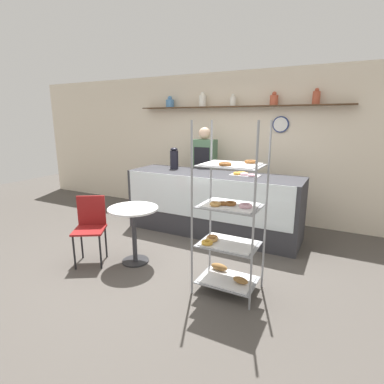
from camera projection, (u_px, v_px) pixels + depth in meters
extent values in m
plane|color=#4C4742|center=(179.00, 259.00, 4.08)|extent=(14.00, 14.00, 0.00)
cube|color=beige|center=(236.00, 147.00, 5.66)|extent=(10.00, 0.06, 2.70)
cube|color=#4C331E|center=(235.00, 107.00, 5.36)|extent=(3.90, 0.24, 0.02)
cylinder|color=#4C7FB2|center=(170.00, 104.00, 5.95)|extent=(0.16, 0.16, 0.15)
sphere|color=#4C7FB2|center=(170.00, 98.00, 5.93)|extent=(0.09, 0.09, 0.09)
cylinder|color=silver|center=(203.00, 101.00, 5.62)|extent=(0.14, 0.14, 0.21)
sphere|color=silver|center=(203.00, 94.00, 5.59)|extent=(0.08, 0.08, 0.08)
cylinder|color=silver|center=(233.00, 102.00, 5.36)|extent=(0.12, 0.12, 0.16)
sphere|color=silver|center=(233.00, 96.00, 5.33)|extent=(0.06, 0.06, 0.06)
cylinder|color=#B24C33|center=(274.00, 100.00, 5.03)|extent=(0.13, 0.13, 0.16)
sphere|color=#B24C33|center=(274.00, 94.00, 5.00)|extent=(0.07, 0.07, 0.07)
cylinder|color=#B24C33|center=(316.00, 98.00, 4.73)|extent=(0.12, 0.12, 0.20)
sphere|color=#B24C33|center=(317.00, 90.00, 4.70)|extent=(0.07, 0.07, 0.07)
cylinder|color=navy|center=(281.00, 124.00, 5.16)|extent=(0.28, 0.03, 0.28)
cylinder|color=white|center=(280.00, 124.00, 5.14)|extent=(0.24, 0.00, 0.24)
cube|color=#333338|center=(212.00, 204.00, 4.92)|extent=(2.83, 0.79, 1.00)
cube|color=silver|center=(202.00, 198.00, 4.53)|extent=(2.72, 0.01, 0.64)
cylinder|color=gray|center=(192.00, 212.00, 3.06)|extent=(0.02, 0.02, 1.84)
cylinder|color=gray|center=(254.00, 222.00, 2.77)|extent=(0.02, 0.02, 1.84)
cylinder|color=gray|center=(211.00, 202.00, 3.47)|extent=(0.02, 0.02, 1.84)
cylinder|color=gray|center=(266.00, 209.00, 3.18)|extent=(0.02, 0.02, 1.84)
cube|color=gray|center=(228.00, 280.00, 3.31)|extent=(0.62, 0.45, 0.01)
cube|color=white|center=(228.00, 279.00, 3.31)|extent=(0.55, 0.40, 0.01)
ellipsoid|color=olive|center=(240.00, 280.00, 3.20)|extent=(0.19, 0.11, 0.07)
ellipsoid|color=olive|center=(219.00, 267.00, 3.48)|extent=(0.21, 0.09, 0.08)
cube|color=gray|center=(229.00, 244.00, 3.21)|extent=(0.62, 0.45, 0.01)
cube|color=white|center=(229.00, 243.00, 3.21)|extent=(0.55, 0.40, 0.01)
torus|color=gold|center=(207.00, 242.00, 3.16)|extent=(0.12, 0.12, 0.04)
torus|color=brown|center=(212.00, 238.00, 3.29)|extent=(0.12, 0.12, 0.04)
torus|color=tan|center=(212.00, 239.00, 3.25)|extent=(0.13, 0.13, 0.04)
cube|color=gray|center=(230.00, 206.00, 3.11)|extent=(0.62, 0.45, 0.01)
cube|color=white|center=(230.00, 205.00, 3.11)|extent=(0.55, 0.40, 0.01)
torus|color=brown|center=(230.00, 203.00, 3.08)|extent=(0.13, 0.13, 0.03)
torus|color=#EAB2C1|center=(245.00, 206.00, 3.00)|extent=(0.13, 0.13, 0.04)
torus|color=brown|center=(223.00, 203.00, 3.09)|extent=(0.10, 0.10, 0.03)
torus|color=tan|center=(215.00, 204.00, 3.05)|extent=(0.12, 0.12, 0.04)
cube|color=gray|center=(231.00, 166.00, 3.01)|extent=(0.62, 0.45, 0.01)
cube|color=white|center=(231.00, 164.00, 3.00)|extent=(0.55, 0.40, 0.01)
torus|color=brown|center=(225.00, 164.00, 2.89)|extent=(0.13, 0.13, 0.03)
torus|color=brown|center=(251.00, 162.00, 3.04)|extent=(0.12, 0.12, 0.03)
cube|color=#282833|center=(204.00, 193.00, 5.64)|extent=(0.26, 0.19, 0.99)
cube|color=#4C7051|center=(204.00, 153.00, 5.46)|extent=(0.43, 0.22, 0.50)
cube|color=black|center=(202.00, 159.00, 5.38)|extent=(0.30, 0.01, 0.42)
sphere|color=beige|center=(205.00, 133.00, 5.38)|extent=(0.21, 0.21, 0.21)
cylinder|color=#262628|center=(136.00, 261.00, 3.99)|extent=(0.35, 0.35, 0.02)
cylinder|color=#333338|center=(134.00, 235.00, 3.91)|extent=(0.06, 0.06, 0.71)
cylinder|color=white|center=(133.00, 209.00, 3.82)|extent=(0.64, 0.64, 0.02)
cylinder|color=black|center=(74.00, 253.00, 3.74)|extent=(0.02, 0.02, 0.45)
cylinder|color=black|center=(100.00, 252.00, 3.76)|extent=(0.02, 0.02, 0.45)
cylinder|color=black|center=(82.00, 243.00, 4.05)|extent=(0.02, 0.02, 0.45)
cylinder|color=black|center=(106.00, 242.00, 4.07)|extent=(0.02, 0.02, 0.45)
cube|color=maroon|center=(89.00, 230.00, 3.85)|extent=(0.52, 0.52, 0.03)
cube|color=maroon|center=(91.00, 210.00, 3.97)|extent=(0.32, 0.21, 0.40)
cylinder|color=black|center=(174.00, 160.00, 5.20)|extent=(0.14, 0.14, 0.32)
ellipsoid|color=black|center=(174.00, 149.00, 5.16)|extent=(0.12, 0.12, 0.06)
cube|color=silver|center=(245.00, 175.00, 4.62)|extent=(0.45, 0.25, 0.01)
torus|color=tan|center=(244.00, 174.00, 4.62)|extent=(0.13, 0.13, 0.04)
torus|color=#EAB2C1|center=(244.00, 174.00, 4.60)|extent=(0.13, 0.13, 0.04)
torus|color=tan|center=(241.00, 173.00, 4.72)|extent=(0.11, 0.11, 0.03)
torus|color=gold|center=(242.00, 173.00, 4.70)|extent=(0.12, 0.12, 0.04)
torus|color=#EAB2C1|center=(252.00, 175.00, 4.50)|extent=(0.13, 0.13, 0.03)
torus|color=gold|center=(237.00, 173.00, 4.64)|extent=(0.12, 0.12, 0.04)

